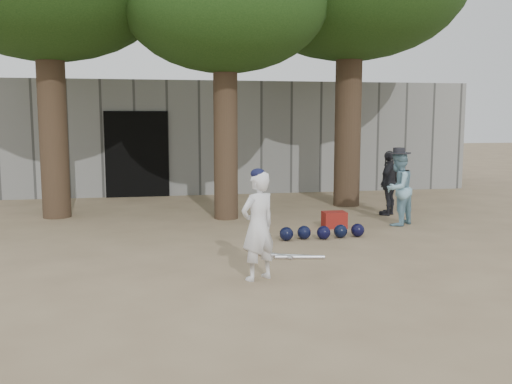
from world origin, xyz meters
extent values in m
plane|color=#937C5E|center=(0.00, 0.00, 0.00)|extent=(70.00, 70.00, 0.00)
imported|color=white|center=(0.38, -0.26, 0.69)|extent=(0.60, 0.53, 1.37)
imported|color=#7CACC0|center=(3.69, 2.85, 0.70)|extent=(0.87, 0.84, 1.40)
imported|color=black|center=(4.02, 3.97, 0.68)|extent=(0.80, 0.79, 1.35)
cube|color=maroon|center=(2.44, 2.83, 0.15)|extent=(0.43, 0.33, 0.30)
cube|color=gray|center=(0.00, 8.00, 1.50)|extent=(16.00, 0.35, 3.00)
cube|color=black|center=(-1.20, 7.80, 1.10)|extent=(1.60, 0.08, 2.20)
cube|color=slate|center=(0.00, 10.50, 1.50)|extent=(16.00, 5.00, 3.00)
sphere|color=black|center=(1.29, 1.90, 0.12)|extent=(0.23, 0.23, 0.23)
sphere|color=black|center=(1.61, 1.95, 0.12)|extent=(0.23, 0.23, 0.23)
sphere|color=black|center=(1.93, 1.88, 0.12)|extent=(0.23, 0.23, 0.23)
sphere|color=black|center=(2.25, 1.95, 0.12)|extent=(0.23, 0.23, 0.23)
sphere|color=black|center=(2.57, 1.98, 0.12)|extent=(0.23, 0.23, 0.23)
cylinder|color=silver|center=(0.64, 1.02, 0.03)|extent=(0.32, 0.69, 0.06)
cylinder|color=silver|center=(0.82, 0.90, 0.03)|extent=(0.52, 0.58, 0.06)
cylinder|color=silver|center=(1.00, 0.78, 0.03)|extent=(0.69, 0.31, 0.06)
cylinder|color=silver|center=(1.18, 0.66, 0.03)|extent=(0.72, 0.19, 0.06)
cylinder|color=brown|center=(-2.80, 5.00, 2.75)|extent=(0.56, 0.56, 5.50)
cylinder|color=brown|center=(0.60, 4.20, 2.50)|extent=(0.48, 0.48, 5.00)
ellipsoid|color=#284C19|center=(0.60, 4.20, 4.20)|extent=(4.00, 4.00, 2.60)
cylinder|color=brown|center=(3.60, 5.40, 2.90)|extent=(0.60, 0.60, 5.80)
camera|label=1|loc=(-0.97, -7.13, 2.03)|focal=40.00mm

